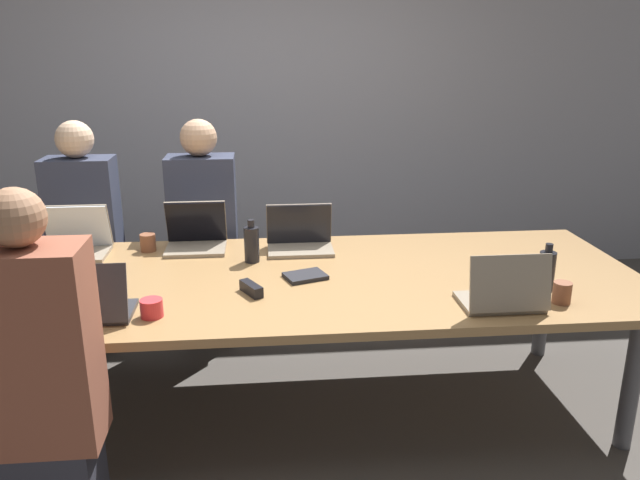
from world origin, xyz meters
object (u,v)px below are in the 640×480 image
object	(u,v)px
cup_far_midleft	(148,243)
person_far_midleft	(204,238)
laptop_far_left	(76,240)
person_far_left	(86,241)
laptop_far_midleft	(196,235)
stapler	(251,289)
cup_near_right	(562,293)
cup_near_left	(152,308)
laptop_near_left	(87,303)
laptop_far_center	(300,237)
bottle_far_center	(252,244)
laptop_near_right	(504,293)
person_near_left	(41,388)
bottle_near_right	(547,270)

from	to	relation	value
cup_far_midleft	person_far_midleft	bearing A→B (deg)	55.33
laptop_far_left	person_far_left	xyz separation A→B (m)	(-0.06, 0.40, -0.13)
laptop_far_midleft	stapler	size ratio (longest dim) A/B	2.14
cup_near_right	cup_near_left	distance (m)	1.75
laptop_near_left	stapler	size ratio (longest dim) A/B	2.28
laptop_near_left	laptop_far_center	world-z (taller)	laptop_near_left
laptop_far_left	laptop_near_left	bearing A→B (deg)	-72.46
laptop_far_center	bottle_far_center	bearing A→B (deg)	-145.20
laptop_near_right	cup_near_left	size ratio (longest dim) A/B	3.70
person_far_left	stapler	xyz separation A→B (m)	(1.00, -1.06, 0.08)
person_far_midleft	cup_far_midleft	world-z (taller)	person_far_midleft
person_far_left	person_far_midleft	xyz separation A→B (m)	(0.70, -0.01, 0.00)
laptop_near_right	cup_far_midleft	distance (m)	1.88
laptop_near_left	person_near_left	distance (m)	0.44
laptop_near_right	cup_near_left	world-z (taller)	laptop_near_right
person_near_left	cup_far_midleft	distance (m)	1.31
person_far_left	cup_far_midleft	distance (m)	0.59
cup_near_right	laptop_far_center	xyz separation A→B (m)	(-1.08, 0.85, 0.02)
laptop_near_right	laptop_far_midleft	size ratio (longest dim) A/B	1.05
cup_near_right	cup_far_midleft	xyz separation A→B (m)	(-1.91, 0.90, -0.00)
bottle_near_right	laptop_near_left	distance (m)	2.00
stapler	person_near_left	bearing A→B (deg)	-167.95
person_far_left	laptop_far_midleft	bearing A→B (deg)	-28.07
cup_near_right	person_near_left	bearing A→B (deg)	-169.25
laptop_near_right	person_near_left	size ratio (longest dim) A/B	0.25
laptop_far_left	bottle_far_center	xyz separation A→B (m)	(0.93, -0.22, 0.02)
cup_near_right	person_near_left	world-z (taller)	person_near_left
laptop_near_right	laptop_far_center	bearing A→B (deg)	-47.78
laptop_near_right	stapler	bearing A→B (deg)	-14.19
person_near_left	bottle_far_center	world-z (taller)	person_near_left
laptop_near_right	person_near_left	xyz separation A→B (m)	(-1.80, -0.36, -0.14)
bottle_near_right	bottle_far_center	size ratio (longest dim) A/B	0.99
cup_far_midleft	person_far_left	bearing A→B (deg)	137.92
cup_near_right	cup_near_left	size ratio (longest dim) A/B	1.03
cup_near_left	cup_far_midleft	size ratio (longest dim) A/B	0.98
cup_near_left	person_far_left	distance (m)	1.40
laptop_far_left	laptop_far_center	xyz separation A→B (m)	(1.19, -0.04, -0.01)
laptop_near_right	person_near_left	world-z (taller)	person_near_left
cup_far_midleft	stapler	bearing A→B (deg)	-49.88
cup_near_right	cup_far_midleft	size ratio (longest dim) A/B	1.00
person_far_left	stapler	bearing A→B (deg)	-46.75
person_far_midleft	laptop_far_center	bearing A→B (deg)	-37.83
person_far_midleft	bottle_near_right	bearing A→B (deg)	-34.79
laptop_near_left	cup_near_right	bearing A→B (deg)	179.53
stapler	person_far_midleft	bearing A→B (deg)	77.10
cup_near_right	bottle_near_right	world-z (taller)	bottle_near_right
laptop_near_left	bottle_far_center	bearing A→B (deg)	-135.09
person_far_left	laptop_far_center	size ratio (longest dim) A/B	3.90
laptop_near_left	stapler	world-z (taller)	laptop_near_left
laptop_near_right	person_far_midleft	world-z (taller)	person_far_midleft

